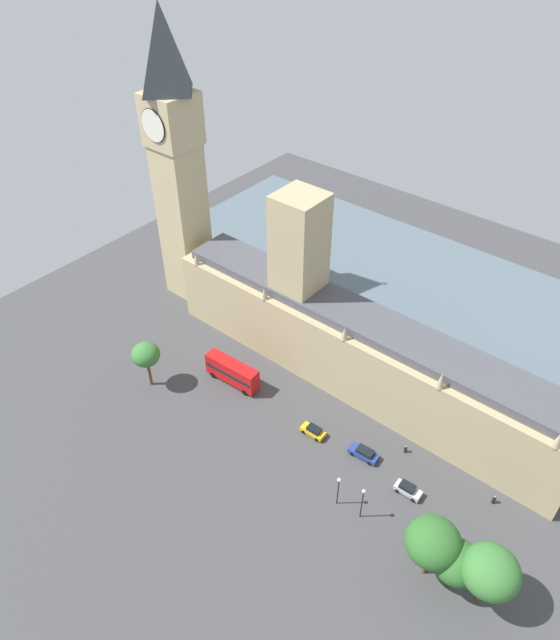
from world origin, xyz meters
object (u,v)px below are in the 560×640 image
Objects in this scene: clock_tower at (176,160)px; plane_tree_under_trees at (146,355)px; pedestrian_kerbside at (494,500)px; parliament_building at (351,341)px; car_blue_corner at (364,453)px; plane_tree_by_river_gate at (457,562)px; double_decker_bus_near_tower at (232,371)px; pedestrian_opposite_hall at (406,449)px; car_yellow_cab_trailing at (313,431)px; plane_tree_far_end at (490,572)px; plane_tree_midblock at (433,542)px; car_silver_leading at (408,489)px; street_lamp_slot_10 at (363,498)px; street_lamp_slot_11 at (338,486)px.

clock_tower is 6.14× the size of plane_tree_under_trees.
parliament_building is at bearing -171.83° from pedestrian_kerbside.
car_blue_corner is 40.22m from plane_tree_under_trees.
parliament_building is 39.75m from plane_tree_by_river_gate.
parliament_building reaches higher than car_blue_corner.
plane_tree_by_river_gate reaches higher than double_decker_bus_near_tower.
pedestrian_kerbside is (9.02, 73.01, -28.84)m from clock_tower.
clock_tower is 11.63× the size of car_blue_corner.
pedestrian_opposite_hall is at bearing 81.09° from clock_tower.
clock_tower is at bearing 69.30° from car_yellow_cab_trailing.
plane_tree_far_end is 7.20m from plane_tree_midblock.
car_yellow_cab_trailing is 1.01× the size of car_silver_leading.
street_lamp_slot_10 is at bearing 92.00° from plane_tree_under_trees.
car_yellow_cab_trailing is at bearing 12.60° from parliament_building.
clock_tower is (-0.89, -41.59, 20.97)m from parliament_building.
clock_tower is at bearing -108.32° from plane_tree_by_river_gate.
pedestrian_kerbside is 0.25× the size of street_lamp_slot_10.
clock_tower is 13.76× the size of car_yellow_cab_trailing.
car_silver_leading reaches higher than pedestrian_kerbside.
car_silver_leading is (-0.05, 17.53, 0.00)m from car_yellow_cab_trailing.
plane_tree_by_river_gate is (24.36, 73.56, -23.72)m from clock_tower.
car_silver_leading is 2.51× the size of pedestrian_kerbside.
pedestrian_kerbside is at bearing -177.98° from plane_tree_by_river_gate.
double_decker_bus_near_tower is 2.59× the size of car_silver_leading.
pedestrian_opposite_hall is 0.24× the size of street_lamp_slot_10.
double_decker_bus_near_tower is 18.49m from car_yellow_cab_trailing.
clock_tower is 40.73m from double_decker_bus_near_tower.
plane_tree_by_river_gate is 18.36m from street_lamp_slot_11.
street_lamp_slot_10 is (-1.02, -14.44, -1.33)m from plane_tree_by_river_gate.
plane_tree_midblock is (9.22, 25.33, 6.58)m from car_yellow_cab_trailing.
double_decker_bus_near_tower is 32.53m from pedestrian_opposite_hall.
plane_tree_midblock is 15.33m from street_lamp_slot_11.
car_yellow_cab_trailing is 28.89m from pedestrian_kerbside.
double_decker_bus_near_tower is (15.21, 26.48, -26.95)m from clock_tower.
pedestrian_opposite_hall is 0.25× the size of street_lamp_slot_11.
plane_tree_midblock is (0.48, -3.34, 1.61)m from plane_tree_by_river_gate.
double_decker_bus_near_tower is 35.98m from car_silver_leading.
pedestrian_kerbside is 0.16× the size of plane_tree_midblock.
street_lamp_slot_11 is at bearing -90.18° from plane_tree_far_end.
clock_tower is at bearing -91.22° from parliament_building.
plane_tree_by_river_gate is (15.20, 15.17, 5.16)m from pedestrian_opposite_hall.
pedestrian_opposite_hall is (-6.47, 13.50, -0.19)m from car_yellow_cab_trailing.
double_decker_bus_near_tower is at bearing 60.14° from clock_tower.
car_yellow_cab_trailing and car_blue_corner have the same top height.
double_decker_bus_near_tower is at bearing -101.00° from plane_tree_by_river_gate.
plane_tree_midblock is at bearing -126.95° from car_blue_corner.
plane_tree_under_trees is (0.50, -58.07, 1.28)m from plane_tree_by_river_gate.
double_decker_bus_near_tower is 33.68m from street_lamp_slot_10.
clock_tower is at bearing -123.28° from double_decker_bus_near_tower.
car_yellow_cab_trailing is at bearing 107.44° from plane_tree_under_trees.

